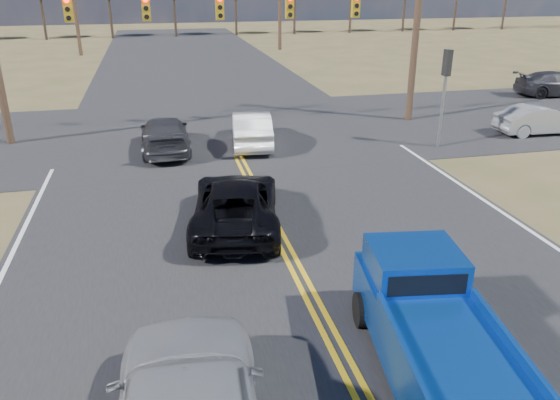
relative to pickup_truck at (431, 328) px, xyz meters
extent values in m
cube|color=#28282B|center=(-1.36, 8.96, -0.89)|extent=(14.00, 120.00, 0.02)
cube|color=#28282B|center=(-1.36, 16.96, -0.89)|extent=(120.00, 12.00, 0.02)
cylinder|color=#473323|center=(7.64, 16.96, 4.11)|extent=(0.32, 0.32, 10.00)
cube|color=#B28C14|center=(-7.36, 16.96, 4.41)|extent=(0.34, 0.24, 1.00)
cylinder|color=#FF0C05|center=(-7.36, 16.82, 4.74)|extent=(0.20, 0.06, 0.20)
cylinder|color=black|center=(-7.36, 16.82, 4.41)|extent=(0.20, 0.06, 0.20)
cylinder|color=black|center=(-7.36, 16.82, 4.08)|extent=(0.20, 0.06, 0.20)
cube|color=#B28C14|center=(-4.36, 16.96, 4.41)|extent=(0.34, 0.24, 1.00)
cylinder|color=#FF0C05|center=(-4.36, 16.82, 4.74)|extent=(0.20, 0.06, 0.20)
cylinder|color=black|center=(-4.36, 16.82, 4.41)|extent=(0.20, 0.06, 0.20)
cylinder|color=black|center=(-4.36, 16.82, 4.08)|extent=(0.20, 0.06, 0.20)
cube|color=#B28C14|center=(-1.36, 16.96, 4.41)|extent=(0.34, 0.24, 1.00)
cylinder|color=black|center=(-1.36, 16.82, 4.41)|extent=(0.20, 0.06, 0.20)
cylinder|color=black|center=(-1.36, 16.82, 4.08)|extent=(0.20, 0.06, 0.20)
cube|color=#B28C14|center=(1.64, 16.96, 4.41)|extent=(0.34, 0.24, 1.00)
cylinder|color=black|center=(1.64, 16.82, 4.41)|extent=(0.20, 0.06, 0.20)
cylinder|color=black|center=(1.64, 16.82, 4.08)|extent=(0.20, 0.06, 0.20)
cube|color=#B28C14|center=(4.64, 16.96, 4.41)|extent=(0.34, 0.24, 1.00)
cylinder|color=black|center=(4.64, 16.82, 4.41)|extent=(0.20, 0.06, 0.20)
cylinder|color=black|center=(4.64, 16.82, 4.08)|extent=(0.20, 0.06, 0.20)
cylinder|color=slate|center=(6.84, 12.46, 0.71)|extent=(0.12, 0.12, 3.20)
cube|color=black|center=(6.84, 12.46, 2.51)|extent=(0.24, 0.34, 1.00)
cylinder|color=#33261C|center=(-15.36, 58.96, 1.86)|extent=(0.28, 0.28, 5.50)
cylinder|color=#33261C|center=(-8.36, 58.96, 1.86)|extent=(0.28, 0.28, 5.50)
cylinder|color=#33261C|center=(-1.36, 58.96, 1.86)|extent=(0.28, 0.28, 5.50)
cylinder|color=#33261C|center=(5.64, 58.96, 1.86)|extent=(0.28, 0.28, 5.50)
cylinder|color=#33261C|center=(12.64, 58.96, 1.86)|extent=(0.28, 0.28, 5.50)
cylinder|color=#33261C|center=(19.64, 58.96, 1.86)|extent=(0.28, 0.28, 5.50)
cylinder|color=#33261C|center=(26.64, 58.96, 1.86)|extent=(0.28, 0.28, 5.50)
cylinder|color=#33261C|center=(33.64, 58.96, 1.86)|extent=(0.28, 0.28, 5.50)
cylinder|color=#33261C|center=(40.64, 58.96, 1.86)|extent=(0.28, 0.28, 5.50)
cylinder|color=black|center=(-0.63, 1.53, -0.54)|extent=(0.38, 0.74, 0.71)
cylinder|color=black|center=(1.04, 1.29, -0.54)|extent=(0.38, 0.74, 0.71)
cube|color=#0E3F9F|center=(-0.02, -0.16, -0.10)|extent=(2.45, 4.99, 0.89)
cube|color=#0E3F9F|center=(0.16, 1.11, 0.63)|extent=(1.84, 1.73, 0.64)
cube|color=black|center=(0.06, 0.38, 0.63)|extent=(1.41, 0.26, 0.40)
cube|color=#0E3F9F|center=(-0.99, -0.96, 0.43)|extent=(0.51, 2.90, 0.18)
cube|color=#0E3F9F|center=(0.67, -1.21, 0.43)|extent=(0.51, 2.90, 0.18)
imported|color=black|center=(-2.38, 6.73, -0.20)|extent=(3.12, 5.30, 1.38)
imported|color=silver|center=(-0.56, 14.46, -0.18)|extent=(2.03, 4.48, 1.42)
imported|color=#39393F|center=(-4.06, 14.46, -0.22)|extent=(1.92, 4.63, 1.34)
imported|color=#979A9E|center=(12.16, 13.32, -0.25)|extent=(1.44, 3.92, 1.28)
imported|color=#333237|center=(18.54, 20.33, -0.20)|extent=(2.69, 5.05, 1.39)
camera|label=1|loc=(-4.30, -7.07, 5.63)|focal=35.00mm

